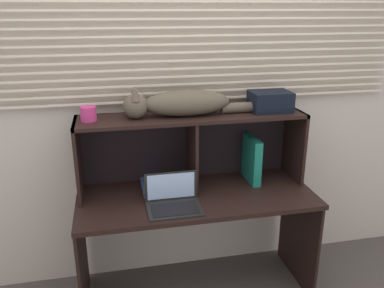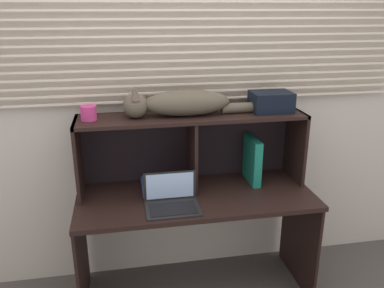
{
  "view_description": "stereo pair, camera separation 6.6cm",
  "coord_description": "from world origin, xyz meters",
  "px_view_note": "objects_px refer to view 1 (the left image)",
  "views": [
    {
      "loc": [
        -0.5,
        -2.0,
        1.86
      ],
      "look_at": [
        0.0,
        0.34,
        1.02
      ],
      "focal_mm": 37.13,
      "sensor_mm": 36.0,
      "label": 1
    },
    {
      "loc": [
        -0.43,
        -2.01,
        1.86
      ],
      "look_at": [
        0.0,
        0.34,
        1.02
      ],
      "focal_mm": 37.13,
      "sensor_mm": 36.0,
      "label": 2
    }
  ],
  "objects_px": {
    "binder_upright": "(252,159)",
    "laptop": "(173,201)",
    "book_stack": "(156,186)",
    "small_basket": "(88,114)",
    "cat": "(181,103)",
    "storage_box": "(270,101)"
  },
  "relations": [
    {
      "from": "storage_box",
      "to": "small_basket",
      "type": "bearing_deg",
      "value": 180.0
    },
    {
      "from": "laptop",
      "to": "storage_box",
      "type": "height_order",
      "value": "storage_box"
    },
    {
      "from": "book_stack",
      "to": "small_basket",
      "type": "relative_size",
      "value": 2.85
    },
    {
      "from": "binder_upright",
      "to": "laptop",
      "type": "bearing_deg",
      "value": -155.34
    },
    {
      "from": "laptop",
      "to": "cat",
      "type": "bearing_deg",
      "value": 69.07
    },
    {
      "from": "book_stack",
      "to": "storage_box",
      "type": "distance_m",
      "value": 0.92
    },
    {
      "from": "binder_upright",
      "to": "book_stack",
      "type": "height_order",
      "value": "binder_upright"
    },
    {
      "from": "cat",
      "to": "storage_box",
      "type": "xyz_separation_m",
      "value": [
        0.58,
        0.0,
        -0.02
      ]
    },
    {
      "from": "book_stack",
      "to": "small_basket",
      "type": "bearing_deg",
      "value": 179.92
    },
    {
      "from": "laptop",
      "to": "storage_box",
      "type": "relative_size",
      "value": 1.24
    },
    {
      "from": "cat",
      "to": "book_stack",
      "type": "bearing_deg",
      "value": -179.82
    },
    {
      "from": "cat",
      "to": "book_stack",
      "type": "xyz_separation_m",
      "value": [
        -0.17,
        -0.0,
        -0.54
      ]
    },
    {
      "from": "binder_upright",
      "to": "small_basket",
      "type": "distance_m",
      "value": 1.1
    },
    {
      "from": "cat",
      "to": "book_stack",
      "type": "relative_size",
      "value": 3.46
    },
    {
      "from": "storage_box",
      "to": "laptop",
      "type": "bearing_deg",
      "value": -158.77
    },
    {
      "from": "storage_box",
      "to": "binder_upright",
      "type": "bearing_deg",
      "value": 180.0
    },
    {
      "from": "cat",
      "to": "storage_box",
      "type": "bearing_deg",
      "value": 0.0
    },
    {
      "from": "binder_upright",
      "to": "small_basket",
      "type": "xyz_separation_m",
      "value": [
        -1.03,
        0.0,
        0.37
      ]
    },
    {
      "from": "book_stack",
      "to": "storage_box",
      "type": "relative_size",
      "value": 1.04
    },
    {
      "from": "cat",
      "to": "small_basket",
      "type": "bearing_deg",
      "value": 180.0
    },
    {
      "from": "small_basket",
      "to": "cat",
      "type": "bearing_deg",
      "value": -0.0
    },
    {
      "from": "book_stack",
      "to": "small_basket",
      "type": "distance_m",
      "value": 0.63
    }
  ]
}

